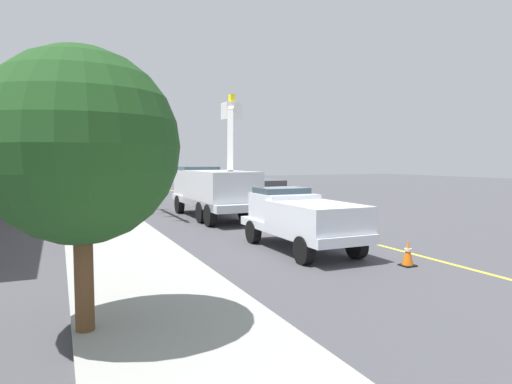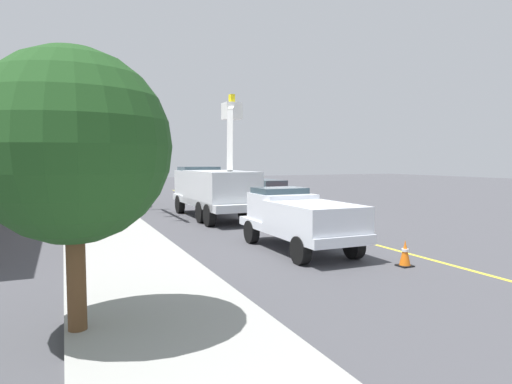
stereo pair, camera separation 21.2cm
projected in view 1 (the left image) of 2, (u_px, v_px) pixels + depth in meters
name	position (u px, v px, depth m)	size (l,w,h in m)	color
ground	(282.00, 220.00, 22.93)	(120.00, 120.00, 0.00)	#47474C
sidewalk_far_side	(108.00, 229.00, 19.43)	(60.00, 3.60, 0.12)	#9E9E99
lane_centre_stripe	(282.00, 219.00, 22.93)	(50.00, 0.16, 0.01)	yellow
utility_bucket_truck	(213.00, 188.00, 23.52)	(8.25, 3.10, 6.64)	silver
service_pickup_truck	(301.00, 218.00, 14.99)	(5.64, 2.29, 2.06)	white
passing_minivan	(266.00, 190.00, 31.44)	(4.84, 2.03, 1.69)	maroon
traffic_cone_leading	(408.00, 253.00, 12.81)	(0.40, 0.40, 0.77)	black
traffic_cone_mid_front	(318.00, 229.00, 17.39)	(0.40, 0.40, 0.78)	black
traffic_cone_mid_rear	(264.00, 212.00, 22.81)	(0.40, 0.40, 0.85)	black
traffic_cone_trailing	(216.00, 202.00, 28.31)	(0.40, 0.40, 0.79)	black
traffic_signal_mast	(115.00, 112.00, 24.44)	(6.65, 0.64, 8.36)	gray
street_tree_left	(80.00, 147.00, 7.45)	(3.32, 3.32, 4.95)	brown
street_tree_right	(78.00, 134.00, 27.68)	(4.75, 4.75, 7.06)	brown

